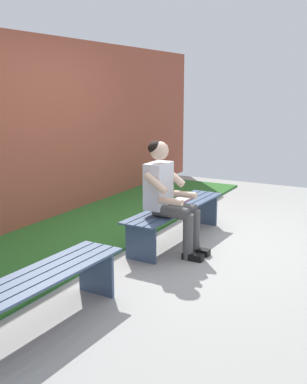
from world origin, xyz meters
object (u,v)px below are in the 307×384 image
Objects in this scene: bench_far at (35,290)px; apple at (177,203)px; bench_near at (176,214)px; book_open at (183,199)px; person_seated at (168,193)px.

bench_far is 20.77× the size of apple.
bench_near is at bearing -147.87° from apple.
bench_far is 4.12× the size of book_open.
bench_far is at bearing -0.17° from apple.
apple is at bearing 32.13° from bench_near.
apple reaches higher than bench_near.
person_seated is at bearing 177.16° from bench_far.
person_seated is (0.41, 0.10, 0.34)m from bench_near.
book_open is at bearing -178.72° from bench_far.
book_open is (-0.31, -0.06, 0.10)m from bench_near.
bench_near is 0.14m from apple.
book_open reaches higher than bench_far.
person_seated reaches higher than book_open.
bench_far is 1.40× the size of person_seated.
person_seated is 14.81× the size of apple.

